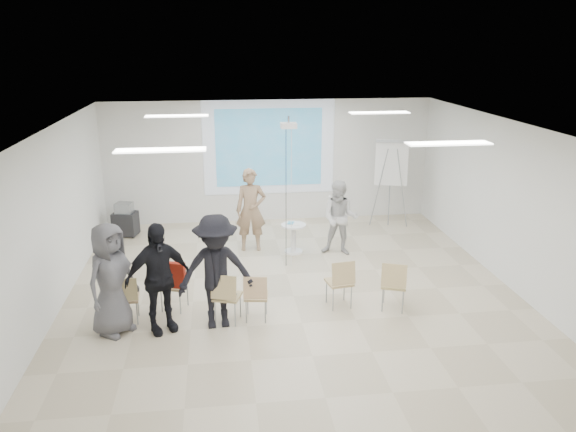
{
  "coord_description": "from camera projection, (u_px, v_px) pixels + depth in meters",
  "views": [
    {
      "loc": [
        -1.25,
        -9.02,
        4.38
      ],
      "look_at": [
        0.0,
        0.8,
        1.25
      ],
      "focal_mm": 35.0,
      "sensor_mm": 36.0,
      "label": 1
    }
  ],
  "objects": [
    {
      "name": "floor",
      "position": [
        294.0,
        299.0,
        10.02
      ],
      "size": [
        8.0,
        9.0,
        0.1
      ],
      "primitive_type": "cube",
      "color": "beige",
      "rests_on": "ground"
    },
    {
      "name": "ceiling",
      "position": [
        294.0,
        125.0,
        9.08
      ],
      "size": [
        8.0,
        9.0,
        0.1
      ],
      "primitive_type": "cube",
      "color": "white",
      "rests_on": "wall_back"
    },
    {
      "name": "wall_back",
      "position": [
        269.0,
        161.0,
        13.85
      ],
      "size": [
        8.0,
        0.1,
        3.0
      ],
      "primitive_type": "cube",
      "color": "silver",
      "rests_on": "floor"
    },
    {
      "name": "wall_left",
      "position": [
        46.0,
        226.0,
        9.06
      ],
      "size": [
        0.1,
        9.0,
        3.0
      ],
      "primitive_type": "cube",
      "color": "silver",
      "rests_on": "floor"
    },
    {
      "name": "wall_right",
      "position": [
        518.0,
        207.0,
        10.04
      ],
      "size": [
        0.1,
        9.0,
        3.0
      ],
      "primitive_type": "cube",
      "color": "silver",
      "rests_on": "floor"
    },
    {
      "name": "projection_halo",
      "position": [
        269.0,
        148.0,
        13.69
      ],
      "size": [
        3.2,
        0.01,
        2.3
      ],
      "primitive_type": "cube",
      "color": "silver",
      "rests_on": "wall_back"
    },
    {
      "name": "projection_image",
      "position": [
        269.0,
        148.0,
        13.67
      ],
      "size": [
        2.6,
        0.01,
        1.9
      ],
      "primitive_type": "cube",
      "color": "teal",
      "rests_on": "wall_back"
    },
    {
      "name": "pedestal_table",
      "position": [
        294.0,
        236.0,
        11.94
      ],
      "size": [
        0.66,
        0.66,
        0.65
      ],
      "rotation": [
        0.0,
        0.0,
        -0.3
      ],
      "color": "white",
      "rests_on": "floor"
    },
    {
      "name": "player_left",
      "position": [
        251.0,
        205.0,
        11.95
      ],
      "size": [
        0.76,
        0.54,
        2.02
      ],
      "primitive_type": "imported",
      "rotation": [
        0.0,
        0.0,
        -0.05
      ],
      "color": "#997A5E",
      "rests_on": "floor"
    },
    {
      "name": "player_right",
      "position": [
        340.0,
        214.0,
        11.72
      ],
      "size": [
        1.03,
        0.93,
        1.77
      ],
      "primitive_type": "imported",
      "rotation": [
        0.0,
        0.0,
        -0.35
      ],
      "color": "silver",
      "rests_on": "floor"
    },
    {
      "name": "controller_left",
      "position": [
        258.0,
        187.0,
        12.11
      ],
      "size": [
        0.04,
        0.11,
        0.04
      ],
      "primitive_type": "cube",
      "rotation": [
        0.0,
        0.0,
        -0.05
      ],
      "color": "white",
      "rests_on": "player_left"
    },
    {
      "name": "controller_right",
      "position": [
        330.0,
        197.0,
        11.84
      ],
      "size": [
        0.07,
        0.12,
        0.04
      ],
      "primitive_type": "cube",
      "rotation": [
        0.0,
        0.0,
        -0.35
      ],
      "color": "white",
      "rests_on": "player_right"
    },
    {
      "name": "chair_far_left",
      "position": [
        126.0,
        296.0,
        8.91
      ],
      "size": [
        0.41,
        0.44,
        0.82
      ],
      "rotation": [
        0.0,
        0.0,
        0.08
      ],
      "color": "tan",
      "rests_on": "floor"
    },
    {
      "name": "chair_left_mid",
      "position": [
        172.0,
        283.0,
        9.31
      ],
      "size": [
        0.53,
        0.55,
        0.87
      ],
      "rotation": [
        0.0,
        0.0,
        -0.33
      ],
      "color": "tan",
      "rests_on": "floor"
    },
    {
      "name": "chair_left_inner",
      "position": [
        226.0,
        294.0,
        8.9
      ],
      "size": [
        0.52,
        0.54,
        0.87
      ],
      "rotation": [
        0.0,
        0.0,
        -0.3
      ],
      "color": "tan",
      "rests_on": "floor"
    },
    {
      "name": "chair_center",
      "position": [
        256.0,
        294.0,
        8.99
      ],
      "size": [
        0.43,
        0.45,
        0.81
      ],
      "rotation": [
        0.0,
        0.0,
        -0.14
      ],
      "color": "tan",
      "rests_on": "floor"
    },
    {
      "name": "chair_right_inner",
      "position": [
        341.0,
        280.0,
        9.43
      ],
      "size": [
        0.47,
        0.49,
        0.87
      ],
      "rotation": [
        0.0,
        0.0,
        0.15
      ],
      "color": "tan",
      "rests_on": "floor"
    },
    {
      "name": "chair_right_far",
      "position": [
        394.0,
        282.0,
        9.33
      ],
      "size": [
        0.54,
        0.56,
        0.88
      ],
      "rotation": [
        0.0,
        0.0,
        -0.36
      ],
      "color": "tan",
      "rests_on": "floor"
    },
    {
      "name": "red_jacket",
      "position": [
        172.0,
        275.0,
        9.12
      ],
      "size": [
        0.46,
        0.24,
        0.43
      ],
      "primitive_type": "cube",
      "rotation": [
        0.0,
        0.0,
        -0.33
      ],
      "color": "#A52314",
      "rests_on": "chair_left_mid"
    },
    {
      "name": "laptop",
      "position": [
        227.0,
        294.0,
        9.01
      ],
      "size": [
        0.37,
        0.32,
        0.03
      ],
      "primitive_type": "imported",
      "rotation": [
        0.0,
        0.0,
        2.84
      ],
      "color": "black",
      "rests_on": "chair_left_inner"
    },
    {
      "name": "audience_left",
      "position": [
        157.0,
        270.0,
        8.54
      ],
      "size": [
        1.37,
        1.16,
        2.03
      ],
      "primitive_type": "imported",
      "rotation": [
        0.0,
        0.0,
        0.45
      ],
      "color": "black",
      "rests_on": "floor"
    },
    {
      "name": "audience_mid",
      "position": [
        216.0,
        264.0,
        8.67
      ],
      "size": [
        1.42,
        0.86,
        2.1
      ],
      "primitive_type": "imported",
      "rotation": [
        0.0,
        0.0,
        0.09
      ],
      "color": "black",
      "rests_on": "floor"
    },
    {
      "name": "audience_outer",
      "position": [
        110.0,
        273.0,
        8.49
      ],
      "size": [
        1.11,
        1.16,
        2.0
      ],
      "primitive_type": "imported",
      "rotation": [
        0.0,
        0.0,
        0.91
      ],
      "color": "slate",
      "rests_on": "floor"
    },
    {
      "name": "flipchart_easel",
      "position": [
        391.0,
        164.0,
        13.29
      ],
      "size": [
        0.89,
        0.7,
        2.12
      ],
      "rotation": [
        0.0,
        0.0,
        -0.27
      ],
      "color": "gray",
      "rests_on": "floor"
    },
    {
      "name": "av_cart",
      "position": [
        125.0,
        221.0,
        12.98
      ],
      "size": [
        0.61,
        0.53,
        0.79
      ],
      "rotation": [
        0.0,
        0.0,
        -0.23
      ],
      "color": "black",
      "rests_on": "floor"
    },
    {
      "name": "ceiling_projector",
      "position": [
        289.0,
        133.0,
        10.62
      ],
      "size": [
        0.3,
        0.25,
        3.0
      ],
      "color": "white",
      "rests_on": "ceiling"
    },
    {
      "name": "fluor_panel_nw",
      "position": [
        177.0,
        116.0,
        10.76
      ],
      "size": [
        1.2,
        0.3,
        0.02
      ],
      "primitive_type": "cube",
      "color": "white",
      "rests_on": "ceiling"
    },
    {
      "name": "fluor_panel_ne",
      "position": [
        379.0,
        113.0,
        11.24
      ],
      "size": [
        1.2,
        0.3,
        0.02
      ],
      "primitive_type": "cube",
      "color": "white",
      "rests_on": "ceiling"
    },
    {
      "name": "fluor_panel_sw",
      "position": [
        161.0,
        150.0,
        7.45
      ],
      "size": [
        1.2,
        0.3,
        0.02
      ],
      "primitive_type": "cube",
      "color": "white",
      "rests_on": "ceiling"
    },
    {
      "name": "fluor_panel_se",
      "position": [
        449.0,
        143.0,
        7.93
      ],
      "size": [
        1.2,
        0.3,
        0.02
      ],
      "primitive_type": "cube",
      "color": "white",
      "rests_on": "ceiling"
    }
  ]
}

